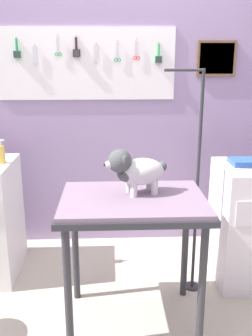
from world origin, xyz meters
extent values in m
cube|color=beige|center=(0.00, 0.00, -0.02)|extent=(4.40, 4.00, 0.04)
cube|color=#9880A9|center=(0.00, 1.28, 1.15)|extent=(4.00, 0.06, 2.30)
cube|color=white|center=(-0.18, 1.24, 1.53)|extent=(1.41, 0.02, 0.56)
cylinder|color=gray|center=(-0.72, 1.23, 1.73)|extent=(0.01, 0.02, 0.01)
cylinder|color=#278E4E|center=(-0.72, 1.22, 1.68)|extent=(0.02, 0.02, 0.09)
cube|color=#278E4E|center=(-0.72, 1.22, 1.60)|extent=(0.06, 0.02, 0.06)
cube|color=#333338|center=(-0.72, 1.21, 1.60)|extent=(0.05, 0.01, 0.05)
cylinder|color=gray|center=(-0.58, 1.23, 1.67)|extent=(0.01, 0.02, 0.01)
cube|color=silver|center=(-0.58, 1.22, 1.60)|extent=(0.03, 0.01, 0.13)
cylinder|color=gray|center=(-0.40, 1.23, 1.75)|extent=(0.01, 0.02, 0.01)
cube|color=silver|center=(-0.41, 1.22, 1.68)|extent=(0.01, 0.00, 0.11)
cube|color=silver|center=(-0.40, 1.22, 1.68)|extent=(0.01, 0.00, 0.11)
torus|color=green|center=(-0.42, 1.22, 1.60)|extent=(0.03, 0.01, 0.03)
torus|color=green|center=(-0.39, 1.22, 1.60)|extent=(0.03, 0.01, 0.03)
cylinder|color=gray|center=(-0.26, 1.23, 1.74)|extent=(0.01, 0.02, 0.01)
cylinder|color=black|center=(-0.26, 1.22, 1.68)|extent=(0.02, 0.02, 0.09)
cube|color=black|center=(-0.26, 1.22, 1.61)|extent=(0.06, 0.02, 0.06)
cube|color=#333338|center=(-0.26, 1.21, 1.61)|extent=(0.05, 0.01, 0.05)
cylinder|color=gray|center=(-0.11, 1.23, 1.69)|extent=(0.01, 0.02, 0.01)
cube|color=silver|center=(-0.11, 1.22, 1.61)|extent=(0.03, 0.01, 0.13)
cylinder|color=gray|center=(0.06, 1.23, 1.70)|extent=(0.01, 0.02, 0.01)
cube|color=silver|center=(0.05, 1.22, 1.63)|extent=(0.01, 0.00, 0.11)
cube|color=silver|center=(0.07, 1.22, 1.63)|extent=(0.01, 0.00, 0.11)
torus|color=#308C58|center=(0.05, 1.22, 1.56)|extent=(0.03, 0.01, 0.03)
torus|color=#308C58|center=(0.07, 1.22, 1.56)|extent=(0.03, 0.01, 0.03)
cylinder|color=gray|center=(0.21, 1.23, 1.72)|extent=(0.01, 0.02, 0.01)
cube|color=silver|center=(0.20, 1.22, 1.65)|extent=(0.01, 0.00, 0.11)
cube|color=silver|center=(0.22, 1.22, 1.65)|extent=(0.01, 0.00, 0.11)
torus|color=red|center=(0.20, 1.22, 1.58)|extent=(0.03, 0.01, 0.03)
torus|color=red|center=(0.22, 1.22, 1.58)|extent=(0.03, 0.01, 0.03)
cylinder|color=gray|center=(0.39, 1.23, 1.69)|extent=(0.01, 0.02, 0.01)
cylinder|color=green|center=(0.39, 1.22, 1.64)|extent=(0.02, 0.02, 0.09)
cube|color=green|center=(0.39, 1.22, 1.56)|extent=(0.06, 0.02, 0.06)
cube|color=#333338|center=(0.39, 1.21, 1.56)|extent=(0.05, 0.01, 0.05)
cube|color=brown|center=(0.86, 1.24, 1.57)|extent=(0.31, 0.02, 0.27)
cube|color=#9E7A47|center=(0.86, 1.23, 1.57)|extent=(0.28, 0.01, 0.24)
cylinder|color=#2D2D33|center=(-0.24, -0.11, 0.38)|extent=(0.04, 0.04, 0.75)
cylinder|color=#2D2D33|center=(0.49, -0.11, 0.38)|extent=(0.04, 0.04, 0.75)
cylinder|color=#2D2D33|center=(-0.24, 0.37, 0.38)|extent=(0.04, 0.04, 0.75)
cylinder|color=#2D2D33|center=(0.49, 0.37, 0.38)|extent=(0.04, 0.04, 0.75)
cube|color=#2D2D33|center=(0.12, 0.13, 0.77)|extent=(0.85, 0.60, 0.03)
cube|color=slate|center=(0.12, 0.13, 0.80)|extent=(0.82, 0.59, 0.03)
cylinder|color=#2D2D33|center=(0.57, 0.45, 0.01)|extent=(0.11, 0.11, 0.01)
cylinder|color=#2D2D33|center=(0.57, 0.45, 0.76)|extent=(0.02, 0.02, 1.52)
cylinder|color=#2D2D33|center=(0.45, 0.45, 1.51)|extent=(0.24, 0.02, 0.02)
cylinder|color=silver|center=(0.13, 0.14, 0.86)|extent=(0.04, 0.04, 0.09)
cylinder|color=silver|center=(0.11, 0.22, 0.86)|extent=(0.04, 0.04, 0.09)
cylinder|color=silver|center=(0.25, 0.17, 0.86)|extent=(0.04, 0.04, 0.09)
cylinder|color=silver|center=(0.23, 0.25, 0.86)|extent=(0.04, 0.04, 0.09)
ellipsoid|color=silver|center=(0.17, 0.20, 0.95)|extent=(0.31, 0.24, 0.15)
ellipsoid|color=#4A4E4D|center=(0.08, 0.17, 0.94)|extent=(0.12, 0.14, 0.09)
sphere|color=#4A4E4D|center=(0.05, 0.16, 1.02)|extent=(0.14, 0.14, 0.14)
ellipsoid|color=silver|center=(-0.01, 0.15, 1.01)|extent=(0.07, 0.07, 0.04)
sphere|color=black|center=(-0.03, 0.14, 1.01)|extent=(0.02, 0.02, 0.02)
ellipsoid|color=#4A4E4D|center=(0.08, 0.11, 1.03)|extent=(0.05, 0.04, 0.08)
ellipsoid|color=#4A4E4D|center=(0.05, 0.22, 1.03)|extent=(0.05, 0.04, 0.08)
sphere|color=#4A4E4D|center=(0.30, 0.23, 0.97)|extent=(0.06, 0.06, 0.06)
cylinder|color=gold|center=(-0.77, 0.72, 0.93)|extent=(0.06, 0.06, 0.12)
cylinder|color=silver|center=(-0.77, 0.72, 1.00)|extent=(0.03, 0.03, 0.03)
cube|color=silver|center=(-0.76, 0.72, 1.03)|extent=(0.03, 0.01, 0.01)
cube|color=blue|center=(0.95, 0.61, 0.88)|extent=(0.24, 0.18, 0.04)
camera|label=1|loc=(-0.01, -1.93, 1.59)|focal=41.16mm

